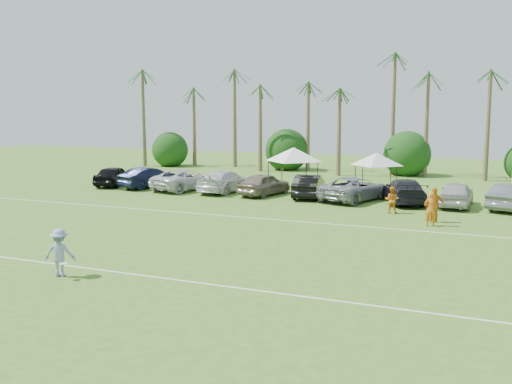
% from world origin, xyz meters
% --- Properties ---
extents(ground, '(120.00, 120.00, 0.00)m').
position_xyz_m(ground, '(0.00, 0.00, 0.00)').
color(ground, '#437121').
rests_on(ground, ground).
extents(field_lines, '(80.00, 12.10, 0.01)m').
position_xyz_m(field_lines, '(0.00, 8.00, 0.01)').
color(field_lines, white).
rests_on(field_lines, ground).
extents(palm_tree_0, '(2.40, 2.40, 8.90)m').
position_xyz_m(palm_tree_0, '(-22.00, 38.00, 7.48)').
color(palm_tree_0, brown).
rests_on(palm_tree_0, ground).
extents(palm_tree_1, '(2.40, 2.40, 9.90)m').
position_xyz_m(palm_tree_1, '(-17.00, 38.00, 8.35)').
color(palm_tree_1, brown).
rests_on(palm_tree_1, ground).
extents(palm_tree_2, '(2.40, 2.40, 10.90)m').
position_xyz_m(palm_tree_2, '(-12.00, 38.00, 9.21)').
color(palm_tree_2, brown).
rests_on(palm_tree_2, ground).
extents(palm_tree_3, '(2.40, 2.40, 11.90)m').
position_xyz_m(palm_tree_3, '(-8.00, 38.00, 10.06)').
color(palm_tree_3, brown).
rests_on(palm_tree_3, ground).
extents(palm_tree_4, '(2.40, 2.40, 8.90)m').
position_xyz_m(palm_tree_4, '(-4.00, 38.00, 7.48)').
color(palm_tree_4, brown).
rests_on(palm_tree_4, ground).
extents(palm_tree_5, '(2.40, 2.40, 9.90)m').
position_xyz_m(palm_tree_5, '(0.00, 38.00, 8.35)').
color(palm_tree_5, brown).
rests_on(palm_tree_5, ground).
extents(palm_tree_6, '(2.40, 2.40, 10.90)m').
position_xyz_m(palm_tree_6, '(4.00, 38.00, 9.21)').
color(palm_tree_6, brown).
rests_on(palm_tree_6, ground).
extents(palm_tree_7, '(2.40, 2.40, 11.90)m').
position_xyz_m(palm_tree_7, '(8.00, 38.00, 10.06)').
color(palm_tree_7, brown).
rests_on(palm_tree_7, ground).
extents(palm_tree_8, '(2.40, 2.40, 8.90)m').
position_xyz_m(palm_tree_8, '(13.00, 38.00, 7.48)').
color(palm_tree_8, brown).
rests_on(palm_tree_8, ground).
extents(bush_tree_0, '(4.00, 4.00, 4.00)m').
position_xyz_m(bush_tree_0, '(-19.00, 39.00, 1.80)').
color(bush_tree_0, brown).
rests_on(bush_tree_0, ground).
extents(bush_tree_1, '(4.00, 4.00, 4.00)m').
position_xyz_m(bush_tree_1, '(-6.00, 39.00, 1.80)').
color(bush_tree_1, brown).
rests_on(bush_tree_1, ground).
extents(bush_tree_2, '(4.00, 4.00, 4.00)m').
position_xyz_m(bush_tree_2, '(6.00, 39.00, 1.80)').
color(bush_tree_2, brown).
rests_on(bush_tree_2, ground).
extents(sideline_player_a, '(0.77, 0.62, 1.84)m').
position_xyz_m(sideline_player_a, '(10.49, 15.57, 0.92)').
color(sideline_player_a, orange).
rests_on(sideline_player_a, ground).
extents(sideline_player_b, '(0.78, 0.62, 1.60)m').
position_xyz_m(sideline_player_b, '(7.96, 18.59, 0.80)').
color(sideline_player_b, orange).
rests_on(sideline_player_b, ground).
extents(sideline_player_c, '(1.21, 0.86, 1.90)m').
position_xyz_m(sideline_player_c, '(10.58, 16.72, 0.95)').
color(sideline_player_c, orange).
rests_on(sideline_player_c, ground).
extents(canopy_tent_left, '(4.62, 4.62, 3.74)m').
position_xyz_m(canopy_tent_left, '(-0.85, 26.40, 3.21)').
color(canopy_tent_left, black).
rests_on(canopy_tent_left, ground).
extents(canopy_tent_right, '(4.08, 4.08, 3.31)m').
position_xyz_m(canopy_tent_right, '(5.22, 28.15, 2.83)').
color(canopy_tent_right, black).
rests_on(canopy_tent_right, ground).
extents(frisbee_player, '(1.31, 1.01, 1.78)m').
position_xyz_m(frisbee_player, '(-1.18, 0.79, 0.89)').
color(frisbee_player, '#8690BE').
rests_on(frisbee_player, ground).
extents(parked_car_0, '(2.93, 5.04, 1.61)m').
position_xyz_m(parked_car_0, '(-14.71, 22.36, 0.81)').
color(parked_car_0, black).
rests_on(parked_car_0, ground).
extents(parked_car_1, '(3.13, 5.18, 1.61)m').
position_xyz_m(parked_car_1, '(-11.45, 22.45, 0.81)').
color(parked_car_1, black).
rests_on(parked_car_1, ground).
extents(parked_car_2, '(3.96, 6.26, 1.61)m').
position_xyz_m(parked_car_2, '(-8.19, 22.49, 0.81)').
color(parked_car_2, silver).
rests_on(parked_car_2, ground).
extents(parked_car_3, '(2.77, 5.74, 1.61)m').
position_xyz_m(parked_car_3, '(-4.93, 22.65, 0.81)').
color(parked_car_3, silver).
rests_on(parked_car_3, ground).
extents(parked_car_4, '(2.89, 5.03, 1.61)m').
position_xyz_m(parked_car_4, '(-1.67, 22.31, 0.81)').
color(parked_car_4, gray).
rests_on(parked_car_4, ground).
extents(parked_car_5, '(2.44, 5.09, 1.61)m').
position_xyz_m(parked_car_5, '(1.59, 22.61, 0.81)').
color(parked_car_5, black).
rests_on(parked_car_5, ground).
extents(parked_car_6, '(4.32, 6.34, 1.61)m').
position_xyz_m(parked_car_6, '(4.85, 22.41, 0.81)').
color(parked_car_6, gray).
rests_on(parked_car_6, ground).
extents(parked_car_7, '(3.86, 5.98, 1.61)m').
position_xyz_m(parked_car_7, '(8.11, 22.62, 0.81)').
color(parked_car_7, black).
rests_on(parked_car_7, ground).
extents(parked_car_8, '(2.03, 4.78, 1.61)m').
position_xyz_m(parked_car_8, '(11.37, 22.48, 0.81)').
color(parked_car_8, '#B6B6B6').
rests_on(parked_car_8, ground).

